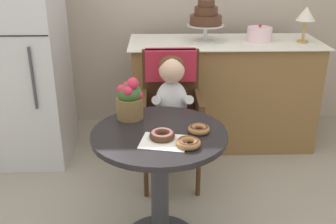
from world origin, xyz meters
name	(u,v)px	position (x,y,z in m)	size (l,w,h in m)	color
cafe_table	(160,167)	(0.00, 0.00, 0.51)	(0.72, 0.72, 0.72)	black
wicker_chair	(171,96)	(0.09, 0.74, 0.64)	(0.42, 0.45, 0.95)	#472D19
seated_child	(172,99)	(0.09, 0.58, 0.68)	(0.27, 0.32, 0.73)	silver
paper_napkin	(164,142)	(0.02, -0.12, 0.72)	(0.23, 0.18, 0.00)	white
donut_front	(162,135)	(0.01, -0.08, 0.74)	(0.13, 0.13, 0.04)	#4C2D19
donut_mid	(199,129)	(0.21, -0.01, 0.74)	(0.11, 0.11, 0.04)	#AD7542
donut_side	(188,142)	(0.14, -0.16, 0.74)	(0.12, 0.12, 0.04)	#AD7542
flower_vase	(130,99)	(-0.16, 0.19, 0.83)	(0.15, 0.15, 0.24)	brown
display_counter	(222,93)	(0.55, 1.30, 0.45)	(1.56, 0.62, 0.90)	olive
tiered_cake_stand	(206,17)	(0.38, 1.30, 1.10)	(0.30, 0.30, 0.33)	silver
round_layer_cake	(259,34)	(0.83, 1.31, 0.96)	(0.20, 0.20, 0.14)	silver
table_lamp	(306,15)	(1.17, 1.25, 1.12)	(0.15, 0.15, 0.28)	#B28C47
refrigerator	(20,55)	(-1.05, 1.10, 0.85)	(0.64, 0.63, 1.70)	silver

